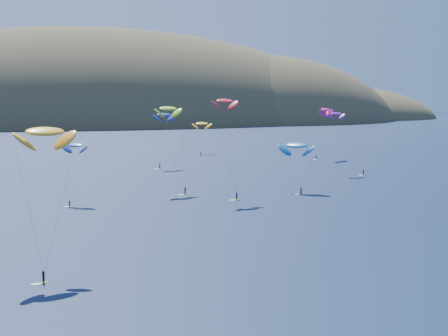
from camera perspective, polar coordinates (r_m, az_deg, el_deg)
name	(u,v)px	position (r m, az deg, el deg)	size (l,w,h in m)	color
ground	(318,309)	(83.89, 8.58, -12.65)	(2800.00, 2800.00, 0.00)	black
island	(111,132)	(639.05, -10.32, 3.22)	(730.00, 300.00, 210.00)	#3D3526
kitesurfer_2	(45,132)	(102.19, -16.06, 3.21)	(10.62, 12.89, 24.65)	#A4C716
kitesurfer_3	(168,109)	(180.88, -5.14, 5.42)	(9.26, 13.62, 26.03)	#A4C716
kitesurfer_4	(164,115)	(238.31, -5.50, 4.87)	(9.49, 8.86, 22.45)	#A4C716
kitesurfer_5	(297,145)	(180.56, 6.66, 2.09)	(11.05, 13.53, 16.15)	#A4C716
kitesurfer_6	(337,114)	(222.96, 10.27, 4.89)	(10.59, 10.94, 22.85)	#A4C716
kitesurfer_8	(326,110)	(273.70, 9.30, 5.28)	(12.75, 10.50, 24.04)	#A4C716
kitesurfer_9	(225,101)	(166.60, 0.09, 6.13)	(8.57, 8.29, 28.19)	#A4C716
kitesurfer_10	(75,145)	(164.50, -13.46, 2.04)	(7.73, 11.04, 16.75)	#A4C716
kitesurfer_11	(202,124)	(293.51, -2.04, 4.08)	(9.38, 13.07, 16.52)	#A4C716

